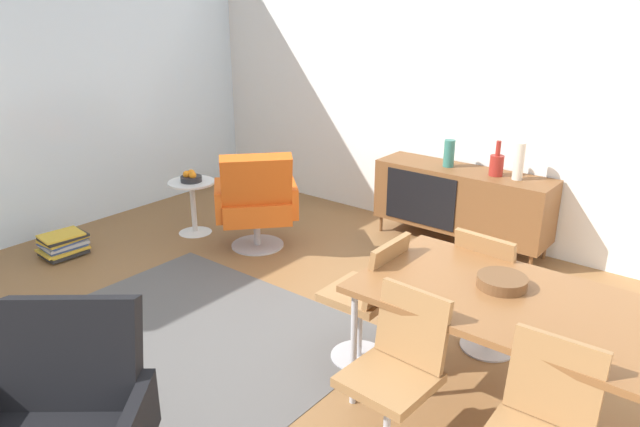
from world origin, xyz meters
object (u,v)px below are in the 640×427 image
vase_ceramic_small (449,153)px  magazine_stack (63,244)px  fruit_bowl (191,177)px  sideboard (461,199)px  dining_table (516,307)px  wooden_bowl_on_table (502,282)px  side_table_round (193,201)px  dining_chair_front_left (397,371)px  armchair_black_shell (64,421)px  vase_sculptural_dark (519,161)px  dining_chair_back_left (490,287)px  vase_cobalt (497,164)px  dining_chair_near_window (369,294)px  lounge_chair_red (256,200)px

vase_ceramic_small → magazine_stack: 3.54m
fruit_bowl → magazine_stack: (-0.50, -1.08, -0.46)m
sideboard → vase_ceramic_small: bearing=179.3°
dining_table → vase_ceramic_small: bearing=124.8°
wooden_bowl_on_table → magazine_stack: size_ratio=0.63×
side_table_round → dining_chair_front_left: bearing=-22.9°
dining_chair_front_left → armchair_black_shell: size_ratio=0.90×
side_table_round → vase_ceramic_small: bearing=34.0°
vase_sculptural_dark → dining_chair_back_left: bearing=-73.5°
sideboard → wooden_bowl_on_table: bearing=-59.5°
armchair_black_shell → dining_table: bearing=54.0°
vase_cobalt → dining_chair_near_window: bearing=-87.2°
armchair_black_shell → side_table_round: 3.29m
wooden_bowl_on_table → armchair_black_shell: armchair_black_shell is taller
dining_chair_near_window → magazine_stack: (-3.03, -0.34, -0.37)m
dining_chair_near_window → dining_chair_front_left: same height
dining_chair_near_window → lounge_chair_red: (-1.77, 0.83, -0.00)m
vase_ceramic_small → lounge_chair_red: (-1.22, -1.24, -0.38)m
vase_sculptural_dark → vase_cobalt: bearing=180.0°
lounge_chair_red → side_table_round: bearing=-172.8°
vase_cobalt → dining_chair_front_left: vase_cobalt is taller
dining_chair_near_window → lounge_chair_red: bearing=154.8°
vase_ceramic_small → dining_chair_front_left: (1.09, -2.63, -0.37)m
wooden_bowl_on_table → dining_chair_back_left: dining_chair_back_left is taller
vase_cobalt → wooden_bowl_on_table: vase_cobalt is taller
armchair_black_shell → vase_ceramic_small: bearing=92.5°
sideboard → side_table_round: 2.52m
vase_sculptural_dark → dining_table: (0.80, -2.08, -0.18)m
vase_cobalt → dining_table: size_ratio=0.19×
dining_chair_near_window → side_table_round: (-2.53, 0.74, -0.15)m
dining_chair_near_window → magazine_stack: bearing=-173.6°
vase_cobalt → lounge_chair_red: (-1.67, -1.24, -0.35)m
armchair_black_shell → magazine_stack: bearing=151.8°
vase_cobalt → vase_sculptural_dark: vase_sculptural_dark is taller
vase_ceramic_small → fruit_bowl: vase_ceramic_small is taller
dining_chair_back_left → lounge_chair_red: 2.32m
wooden_bowl_on_table → fruit_bowl: size_ratio=1.30×
dining_table → dining_chair_near_window: dining_chair_near_window is taller
dining_chair_front_left → vase_cobalt: bearing=103.7°
lounge_chair_red → fruit_bowl: 0.77m
vase_sculptural_dark → dining_chair_near_window: (-0.09, -2.08, -0.41)m
dining_chair_back_left → dining_chair_front_left: 1.12m
vase_sculptural_dark → lounge_chair_red: (-1.86, -1.24, -0.41)m
side_table_round → fruit_bowl: 0.24m
vase_sculptural_dark → dining_chair_front_left: size_ratio=0.37×
dining_chair_near_window → magazine_stack: dining_chair_near_window is taller
vase_cobalt → magazine_stack: vase_cobalt is taller
dining_table → dining_chair_near_window: bearing=180.0°
dining_table → lounge_chair_red: size_ratio=1.69×
dining_table → magazine_stack: dining_table is taller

